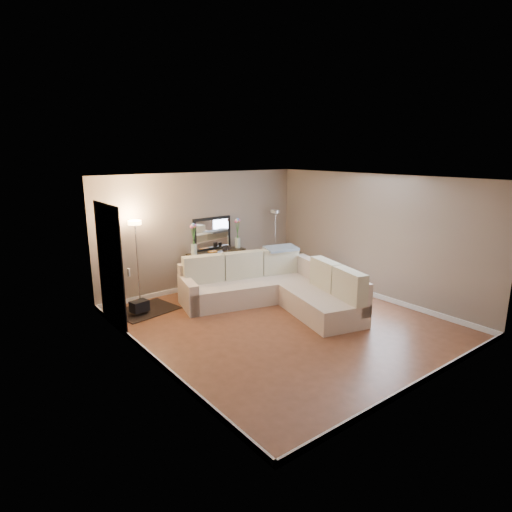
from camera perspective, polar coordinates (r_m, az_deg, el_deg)
floor at (r=7.90m, az=3.59°, el=-8.92°), size 5.00×5.50×0.01m
ceiling at (r=7.30m, az=3.90°, el=10.34°), size 5.00×5.50×0.01m
wall_back at (r=9.69m, az=-7.11°, el=3.34°), size 5.00×0.02×2.60m
wall_front at (r=5.80m, az=22.11°, el=-4.74°), size 5.00×0.02×2.60m
wall_left at (r=6.18m, az=-14.06°, el=-3.00°), size 0.02×5.50×2.60m
wall_right at (r=9.31m, az=15.45°, el=2.52°), size 0.02×5.50×2.60m
baseboard_back at (r=9.97m, az=-6.83°, el=-3.76°), size 5.00×0.03×0.10m
baseboard_front at (r=6.30m, az=20.85°, el=-15.55°), size 5.00×0.03×0.10m
baseboard_left at (r=6.65m, az=-13.22°, el=-13.34°), size 0.03×5.50×0.10m
baseboard_right at (r=9.60m, az=14.88°, el=-4.83°), size 0.03×5.50×0.10m
doorway at (r=7.78m, az=-18.86°, el=-1.41°), size 0.02×1.20×2.20m
switch_plate at (r=6.98m, az=-16.62°, el=-2.10°), size 0.02×0.08×0.12m
sectional_sofa at (r=8.68m, az=2.44°, el=-4.15°), size 2.97×3.32×0.99m
throw_blanket at (r=9.32m, az=3.37°, el=1.04°), size 0.78×0.55×0.09m
console_table at (r=9.76m, az=-5.66°, el=-1.51°), size 1.37×0.38×0.84m
leaning_mirror at (r=9.78m, az=-5.86°, el=2.97°), size 0.97×0.06×0.76m
table_decor at (r=9.67m, az=-5.16°, el=0.72°), size 0.58×0.13×0.14m
flower_vase_left at (r=9.37m, az=-8.30°, el=1.89°), size 0.16×0.13×0.72m
flower_vase_right at (r=9.96m, az=-2.47°, el=2.74°), size 0.16×0.13×0.72m
floor_lamp_lit at (r=8.70m, az=-15.66°, el=1.25°), size 0.29×0.29×1.74m
floor_lamp_unlit at (r=10.51m, az=2.56°, el=3.53°), size 0.30×0.30×1.65m
charcoal_rug at (r=8.72m, az=-14.47°, el=-7.00°), size 1.27×1.05×0.02m
black_bag at (r=8.50m, az=-15.29°, el=-6.46°), size 0.36×0.28×0.21m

